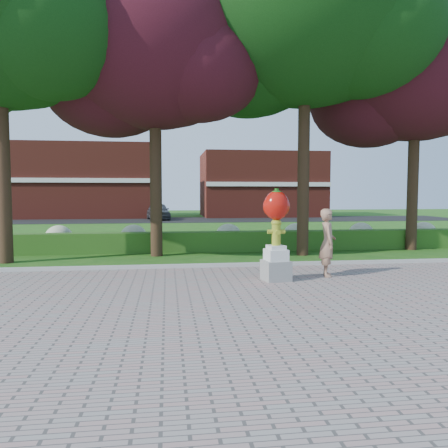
% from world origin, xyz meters
% --- Properties ---
extents(ground, '(100.00, 100.00, 0.00)m').
position_xyz_m(ground, '(0.00, 0.00, 0.00)').
color(ground, '#1C5415').
rests_on(ground, ground).
extents(walkway, '(40.00, 14.00, 0.04)m').
position_xyz_m(walkway, '(0.00, -4.00, 0.02)').
color(walkway, gray).
rests_on(walkway, ground).
extents(curb, '(40.00, 0.18, 0.15)m').
position_xyz_m(curb, '(0.00, 3.00, 0.07)').
color(curb, '#ADADA5').
rests_on(curb, ground).
extents(lawn_hedge, '(24.00, 0.70, 0.80)m').
position_xyz_m(lawn_hedge, '(0.00, 7.00, 0.40)').
color(lawn_hedge, '#234C15').
rests_on(lawn_hedge, ground).
extents(hydrangea_row, '(20.10, 1.10, 0.99)m').
position_xyz_m(hydrangea_row, '(0.57, 8.00, 0.55)').
color(hydrangea_row, '#A9B68B').
rests_on(hydrangea_row, ground).
extents(street, '(50.00, 8.00, 0.02)m').
position_xyz_m(street, '(0.00, 28.00, 0.01)').
color(street, black).
rests_on(street, ground).
extents(building_left, '(14.00, 8.00, 7.00)m').
position_xyz_m(building_left, '(-10.00, 34.00, 3.50)').
color(building_left, maroon).
rests_on(building_left, ground).
extents(building_right, '(12.00, 8.00, 6.40)m').
position_xyz_m(building_right, '(8.00, 34.00, 3.20)').
color(building_right, maroon).
rests_on(building_right, ground).
extents(tree_mid_left, '(8.25, 7.04, 10.69)m').
position_xyz_m(tree_mid_left, '(-2.10, 6.08, 7.30)').
color(tree_mid_left, black).
rests_on(tree_mid_left, ground).
extents(tree_mid_right, '(9.75, 8.32, 12.64)m').
position_xyz_m(tree_mid_right, '(3.38, 5.60, 8.63)').
color(tree_mid_right, black).
rests_on(tree_mid_right, ground).
extents(tree_far_right, '(7.88, 6.72, 10.21)m').
position_xyz_m(tree_far_right, '(8.40, 6.58, 6.97)').
color(tree_far_right, black).
rests_on(tree_far_right, ground).
extents(hydrant_sculpture, '(0.75, 0.75, 2.44)m').
position_xyz_m(hydrant_sculpture, '(1.26, 0.73, 1.33)').
color(hydrant_sculpture, gray).
rests_on(hydrant_sculpture, walkway).
extents(woman, '(0.58, 0.76, 1.88)m').
position_xyz_m(woman, '(2.82, 1.12, 0.98)').
color(woman, '#A1765C').
rests_on(woman, walkway).
extents(parked_car, '(2.36, 4.61, 1.50)m').
position_xyz_m(parked_car, '(-2.40, 28.41, 0.77)').
color(parked_car, '#414349').
rests_on(parked_car, street).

